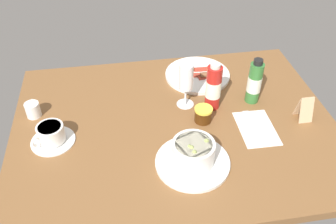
# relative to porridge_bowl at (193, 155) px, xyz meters

# --- Properties ---
(ground_plane) EXTENTS (1.10, 0.84, 0.03)m
(ground_plane) POSITION_rel_porridge_bowl_xyz_m (-0.02, 0.19, -0.05)
(ground_plane) COLOR brown
(porridge_bowl) EXTENTS (0.23, 0.23, 0.09)m
(porridge_bowl) POSITION_rel_porridge_bowl_xyz_m (0.00, 0.00, 0.00)
(porridge_bowl) COLOR white
(porridge_bowl) RESTS_ON ground_plane
(cutlery_setting) EXTENTS (0.12, 0.18, 0.01)m
(cutlery_setting) POSITION_rel_porridge_bowl_xyz_m (0.25, 0.13, -0.04)
(cutlery_setting) COLOR white
(cutlery_setting) RESTS_ON ground_plane
(coffee_cup) EXTENTS (0.14, 0.14, 0.06)m
(coffee_cup) POSITION_rel_porridge_bowl_xyz_m (-0.43, 0.17, -0.01)
(coffee_cup) COLOR white
(coffee_cup) RESTS_ON ground_plane
(creamer_jug) EXTENTS (0.05, 0.06, 0.06)m
(creamer_jug) POSITION_rel_porridge_bowl_xyz_m (-0.50, 0.31, -0.01)
(creamer_jug) COLOR white
(creamer_jug) RESTS_ON ground_plane
(wine_glass) EXTENTS (0.06, 0.06, 0.17)m
(wine_glass) POSITION_rel_porridge_bowl_xyz_m (0.04, 0.29, 0.07)
(wine_glass) COLOR white
(wine_glass) RESTS_ON ground_plane
(jam_jar) EXTENTS (0.06, 0.06, 0.05)m
(jam_jar) POSITION_rel_porridge_bowl_xyz_m (0.08, 0.19, -0.01)
(jam_jar) COLOR #48250B
(jam_jar) RESTS_ON ground_plane
(sauce_bottle_red) EXTENTS (0.05, 0.05, 0.18)m
(sauce_bottle_red) POSITION_rel_porridge_bowl_xyz_m (0.13, 0.26, 0.05)
(sauce_bottle_red) COLOR #B21E19
(sauce_bottle_red) RESTS_ON ground_plane
(sauce_bottle_green) EXTENTS (0.05, 0.05, 0.18)m
(sauce_bottle_green) POSITION_rel_porridge_bowl_xyz_m (0.28, 0.27, 0.04)
(sauce_bottle_green) COLOR #337233
(sauce_bottle_green) RESTS_ON ground_plane
(breakfast_plate) EXTENTS (0.26, 0.26, 0.04)m
(breakfast_plate) POSITION_rel_porridge_bowl_xyz_m (0.12, 0.46, -0.03)
(breakfast_plate) COLOR white
(breakfast_plate) RESTS_ON ground_plane
(menu_card) EXTENTS (0.05, 0.05, 0.09)m
(menu_card) POSITION_rel_porridge_bowl_xyz_m (0.42, 0.15, 0.01)
(menu_card) COLOR tan
(menu_card) RESTS_ON ground_plane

